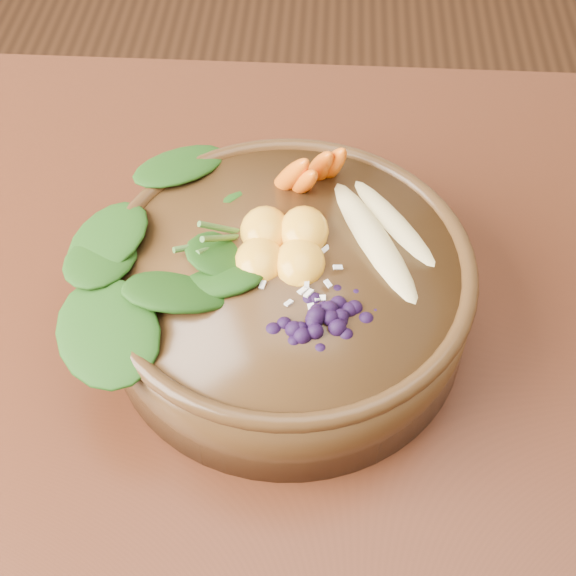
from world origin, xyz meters
name	(u,v)px	position (x,y,z in m)	size (l,w,h in m)	color
stoneware_bowl	(288,295)	(-0.32, 0.04, 0.79)	(0.32, 0.32, 0.09)	#452C15
kale_heap	(206,207)	(-0.39, 0.08, 0.86)	(0.21, 0.19, 0.05)	#1A410E
carrot_cluster	(313,145)	(-0.30, 0.14, 0.88)	(0.07, 0.07, 0.09)	orange
banana_halves	(385,219)	(-0.23, 0.08, 0.85)	(0.12, 0.18, 0.03)	#E0CC84
mandarin_cluster	(282,232)	(-0.32, 0.06, 0.85)	(0.09, 0.10, 0.04)	#FCAA26
blueberry_pile	(323,303)	(-0.28, -0.02, 0.86)	(0.15, 0.11, 0.04)	black
coconut_flakes	(300,278)	(-0.30, 0.02, 0.84)	(0.10, 0.08, 0.01)	white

